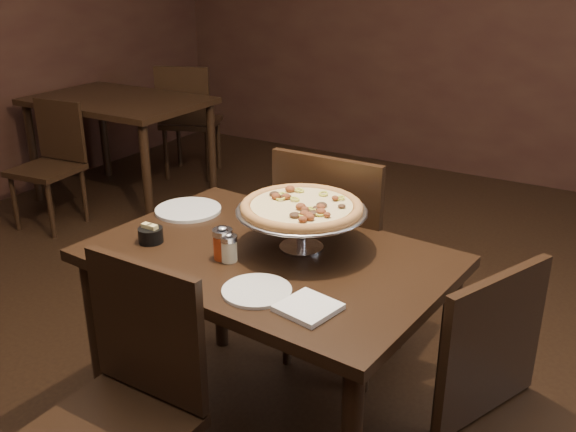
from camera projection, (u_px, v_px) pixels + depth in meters
The scene contains 16 objects.
room at pixel (266, 60), 2.00m from camera, with size 6.04×7.04×2.84m.
dining_table at pixel (268, 279), 2.24m from camera, with size 1.27×0.90×0.76m.
background_table at pixel (119, 112), 4.59m from camera, with size 1.23×0.82×0.77m.
pizza_stand at pixel (302, 208), 2.18m from camera, with size 0.45×0.45×0.19m.
parmesan_shaker at pixel (229, 248), 2.13m from camera, with size 0.06×0.06×0.10m.
pepper_flake_shaker at pixel (223, 243), 2.14m from camera, with size 0.07×0.07×0.12m.
packet_caddy at pixel (151, 235), 2.28m from camera, with size 0.09×0.09×0.07m.
napkin_stack at pixel (308, 307), 1.85m from camera, with size 0.15×0.15×0.02m, color white.
plate_left at pixel (188, 210), 2.56m from camera, with size 0.26×0.26×0.01m, color silver.
plate_near at pixel (257, 291), 1.94m from camera, with size 0.21×0.21×0.01m, color silver.
serving_spatula at pixel (279, 220), 2.09m from camera, with size 0.18×0.18×0.03m.
chair_far at pixel (339, 253), 2.68m from camera, with size 0.47×0.47×1.00m.
chair_near at pixel (123, 404), 1.86m from camera, with size 0.43×0.43×0.90m.
chair_side at pixel (520, 423), 1.78m from camera, with size 0.55×0.55×0.91m.
bg_chair_far at pixel (188, 117), 5.16m from camera, with size 0.56×0.56×0.92m.
bg_chair_near at pixel (52, 159), 4.25m from camera, with size 0.42×0.42×0.83m.
Camera 1 is at (1.17, -1.68, 1.70)m, focal length 40.00 mm.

